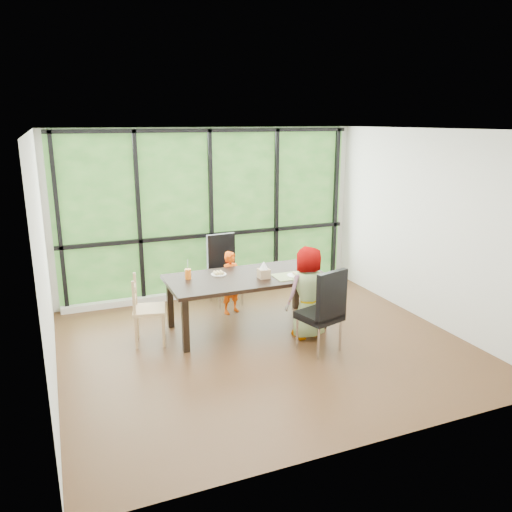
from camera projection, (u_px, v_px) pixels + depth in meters
name	position (u px, v px, depth m)	size (l,w,h in m)	color
ground	(264.00, 345.00, 6.50)	(5.00, 5.00, 0.00)	black
back_wall	(210.00, 213.00, 8.15)	(5.00, 5.00, 0.00)	silver
foliage_backdrop	(211.00, 213.00, 8.14)	(4.80, 0.02, 2.65)	#274E1E
window_mullions	(211.00, 214.00, 8.10)	(4.80, 0.06, 2.65)	black
window_sill	(214.00, 291.00, 8.41)	(4.80, 0.12, 0.10)	silver
dining_table	(247.00, 302.00, 6.95)	(2.15, 1.05, 0.75)	black
chair_window_leather	(226.00, 270.00, 7.86)	(0.46, 0.46, 1.08)	black
chair_interior_leather	(319.00, 310.00, 6.22)	(0.46, 0.46, 1.08)	black
chair_end_beech	(149.00, 310.00, 6.47)	(0.42, 0.40, 0.90)	tan
child_toddler	(231.00, 282.00, 7.49)	(0.35, 0.23, 0.95)	#F25108
child_older	(308.00, 293.00, 6.60)	(0.60, 0.39, 1.24)	slate
placemat	(291.00, 276.00, 6.86)	(0.48, 0.35, 0.01)	tan
plate_far	(219.00, 274.00, 6.92)	(0.21, 0.21, 0.01)	white
plate_near	(295.00, 275.00, 6.86)	(0.23, 0.23, 0.01)	white
orange_cup	(188.00, 274.00, 6.73)	(0.09, 0.09, 0.13)	orange
green_cup	(314.00, 272.00, 6.88)	(0.07, 0.07, 0.10)	green
white_mug	(309.00, 264.00, 7.27)	(0.09, 0.09, 0.09)	white
tissue_box	(264.00, 274.00, 6.76)	(0.15, 0.15, 0.13)	tan
crepe_rolls_far	(219.00, 273.00, 6.91)	(0.15, 0.12, 0.04)	tan
crepe_rolls_near	(295.00, 274.00, 6.86)	(0.05, 0.12, 0.04)	tan
straw_white	(188.00, 266.00, 6.70)	(0.01, 0.01, 0.20)	white
straw_pink	(314.00, 265.00, 6.86)	(0.01, 0.01, 0.20)	pink
tissue	(264.00, 265.00, 6.73)	(0.12, 0.12, 0.11)	white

